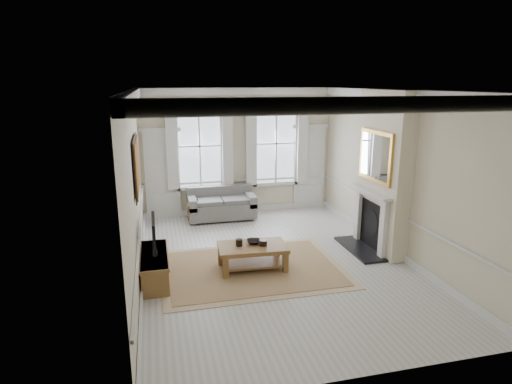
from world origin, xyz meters
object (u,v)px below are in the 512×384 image
object	(u,v)px
side_table	(195,208)
coffee_table	(252,249)
sofa	(221,206)
tv_stand	(155,267)

from	to	relation	value
side_table	coffee_table	size ratio (longest dim) A/B	0.36
sofa	tv_stand	size ratio (longest dim) A/B	1.22
sofa	tv_stand	xyz separation A→B (m)	(-1.77, -3.36, -0.10)
coffee_table	tv_stand	xyz separation A→B (m)	(-1.85, -0.04, -0.15)
side_table	coffee_table	bearing A→B (deg)	-76.15
tv_stand	coffee_table	bearing A→B (deg)	1.29
side_table	tv_stand	size ratio (longest dim) A/B	0.34
sofa	side_table	distance (m)	0.72
sofa	side_table	bearing A→B (deg)	-167.47
tv_stand	side_table	bearing A→B (deg)	71.62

